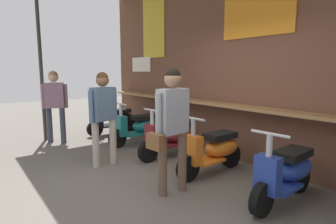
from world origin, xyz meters
name	(u,v)px	position (x,y,z in m)	size (l,w,h in m)	color
ground_plane	(162,190)	(0.00, 0.00, 0.00)	(26.61, 26.61, 0.00)	#605B54
market_stall_facade	(250,39)	(0.00, 1.83, 2.18)	(9.51, 2.82, 3.90)	brown
scooter_black	(116,119)	(-3.55, 1.08, 0.39)	(0.46, 1.40, 0.97)	black
scooter_teal	(140,127)	(-2.33, 1.08, 0.39)	(0.46, 1.40, 0.97)	#197075
scooter_maroon	(172,136)	(-1.16, 1.08, 0.39)	(0.49, 1.40, 0.97)	maroon
scooter_orange	(215,149)	(-0.04, 1.08, 0.39)	(0.46, 1.40, 0.97)	orange
scooter_blue	(287,172)	(1.20, 1.08, 0.39)	(0.48, 1.40, 0.97)	#233D9E
shopper_with_handbag	(172,119)	(0.14, 0.06, 1.03)	(0.30, 0.66, 1.69)	brown
shopper_browsing	(103,109)	(-1.45, -0.19, 1.00)	(0.27, 0.55, 1.63)	#ADA393
shopper_passing	(55,99)	(-3.58, -0.42, 1.02)	(0.40, 0.53, 1.65)	#383D4C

